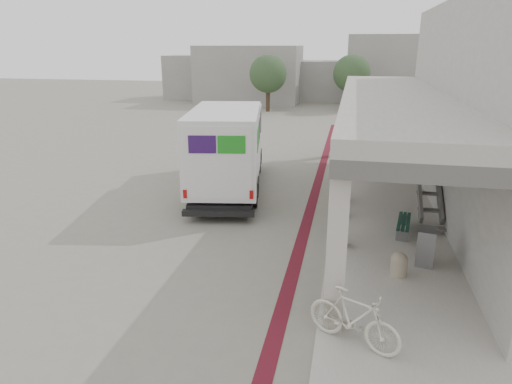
% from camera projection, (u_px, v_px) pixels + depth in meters
% --- Properties ---
extents(ground, '(120.00, 120.00, 0.00)m').
position_uv_depth(ground, '(263.00, 250.00, 12.91)').
color(ground, slate).
rests_on(ground, ground).
extents(bike_lane_stripe, '(0.35, 40.00, 0.01)m').
position_uv_depth(bike_lane_stripe, '(306.00, 226.00, 14.57)').
color(bike_lane_stripe, '#54101C').
rests_on(bike_lane_stripe, ground).
extents(sidewalk, '(4.40, 28.00, 0.12)m').
position_uv_depth(sidewalk, '(411.00, 261.00, 12.11)').
color(sidewalk, '#9D998C').
rests_on(sidewalk, ground).
extents(transit_building, '(7.60, 17.00, 7.00)m').
position_uv_depth(transit_building, '(497.00, 114.00, 14.72)').
color(transit_building, gray).
rests_on(transit_building, ground).
extents(distant_backdrop, '(28.00, 10.00, 6.50)m').
position_uv_depth(distant_backdrop, '(303.00, 75.00, 46.06)').
color(distant_backdrop, gray).
rests_on(distant_backdrop, ground).
extents(tree_left, '(3.20, 3.20, 4.80)m').
position_uv_depth(tree_left, '(268.00, 74.00, 38.99)').
color(tree_left, '#38281C').
rests_on(tree_left, ground).
extents(tree_mid, '(3.20, 3.20, 4.80)m').
position_uv_depth(tree_mid, '(352.00, 74.00, 39.49)').
color(tree_mid, '#38281C').
rests_on(tree_mid, ground).
extents(tree_right, '(3.20, 3.20, 4.80)m').
position_uv_depth(tree_right, '(452.00, 76.00, 37.00)').
color(tree_right, '#38281C').
rests_on(tree_right, ground).
extents(fedex_truck, '(3.63, 8.04, 3.31)m').
position_uv_depth(fedex_truck, '(228.00, 146.00, 17.81)').
color(fedex_truck, black).
rests_on(fedex_truck, ground).
extents(bench, '(0.58, 1.64, 0.38)m').
position_uv_depth(bench, '(404.00, 224.00, 13.72)').
color(bench, slate).
rests_on(bench, sidewalk).
extents(bollard_near, '(0.41, 0.41, 0.61)m').
position_uv_depth(bollard_near, '(399.00, 264.00, 11.14)').
color(bollard_near, gray).
rests_on(bollard_near, sidewalk).
extents(bollard_far, '(0.41, 0.41, 0.61)m').
position_uv_depth(bollard_far, '(342.00, 207.00, 15.03)').
color(bollard_far, tan).
rests_on(bollard_far, sidewalk).
extents(utility_cabinet, '(0.54, 0.65, 0.97)m').
position_uv_depth(utility_cabinet, '(426.00, 247.00, 11.68)').
color(utility_cabinet, slate).
rests_on(utility_cabinet, sidewalk).
extents(bicycle_cream, '(1.92, 1.31, 1.13)m').
position_uv_depth(bicycle_cream, '(354.00, 318.00, 8.47)').
color(bicycle_cream, beige).
rests_on(bicycle_cream, sidewalk).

